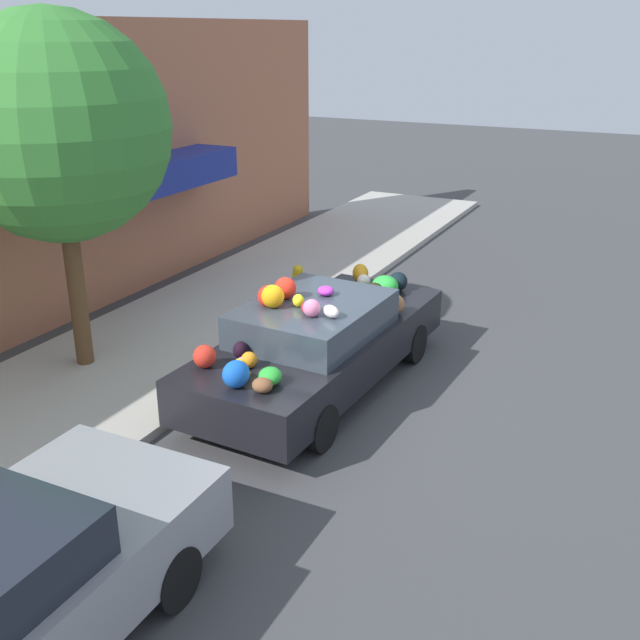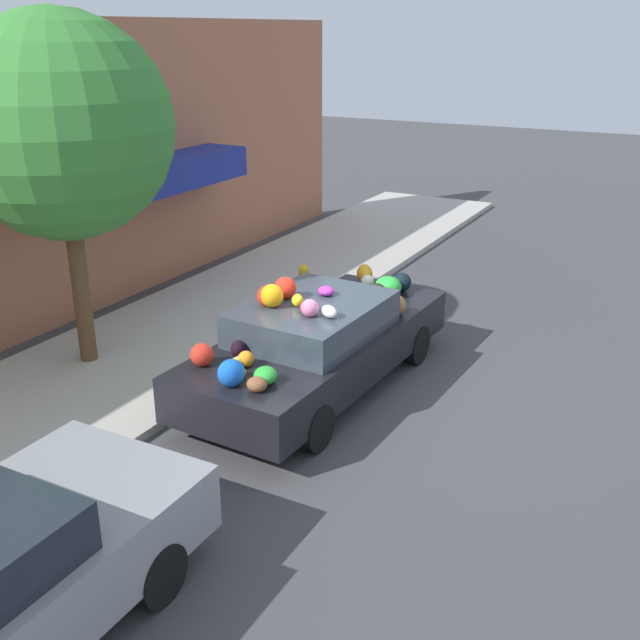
{
  "view_description": "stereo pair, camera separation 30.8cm",
  "coord_description": "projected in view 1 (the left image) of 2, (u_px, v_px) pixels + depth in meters",
  "views": [
    {
      "loc": [
        -8.25,
        -4.19,
        4.6
      ],
      "look_at": [
        0.0,
        -0.05,
        0.99
      ],
      "focal_mm": 42.0,
      "sensor_mm": 36.0,
      "label": 1
    },
    {
      "loc": [
        -8.11,
        -4.47,
        4.6
      ],
      "look_at": [
        0.0,
        -0.05,
        0.99
      ],
      "focal_mm": 42.0,
      "sensor_mm": 36.0,
      "label": 2
    }
  ],
  "objects": [
    {
      "name": "street_tree",
      "position": [
        57.0,
        129.0,
        9.57
      ],
      "size": [
        2.94,
        2.94,
        4.76
      ],
      "color": "brown",
      "rests_on": "sidewalk_curb"
    },
    {
      "name": "building_facade",
      "position": [
        40.0,
        182.0,
        11.61
      ],
      "size": [
        18.0,
        1.2,
        4.78
      ],
      "color": "#B26B4C",
      "rests_on": "ground"
    },
    {
      "name": "ground_plane",
      "position": [
        317.0,
        386.0,
        10.29
      ],
      "size": [
        60.0,
        60.0,
        0.0
      ],
      "primitive_type": "plane",
      "color": "#424244"
    },
    {
      "name": "sidewalk_curb",
      "position": [
        159.0,
        347.0,
        11.4
      ],
      "size": [
        24.0,
        3.2,
        0.12
      ],
      "color": "#B2ADA3",
      "rests_on": "ground"
    },
    {
      "name": "fire_hydrant",
      "position": [
        298.0,
        285.0,
        12.91
      ],
      "size": [
        0.2,
        0.2,
        0.7
      ],
      "color": "gold",
      "rests_on": "sidewalk_curb"
    },
    {
      "name": "art_car",
      "position": [
        319.0,
        341.0,
        9.99
      ],
      "size": [
        4.64,
        1.92,
        1.59
      ],
      "rotation": [
        0.0,
        0.0,
        -0.04
      ],
      "color": "black",
      "rests_on": "ground"
    }
  ]
}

